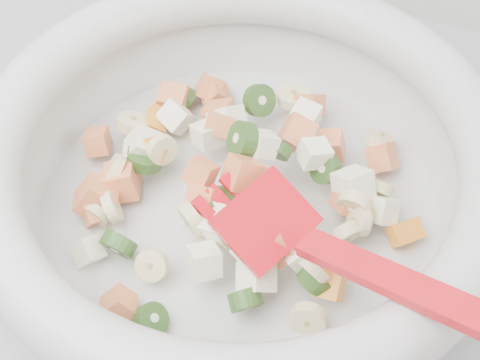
% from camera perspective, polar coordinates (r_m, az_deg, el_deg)
% --- Properties ---
extents(mixing_bowl, '(0.43, 0.38, 0.15)m').
position_cam_1_polar(mixing_bowl, '(0.52, 0.01, 0.69)').
color(mixing_bowl, silver).
rests_on(mixing_bowl, counter).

